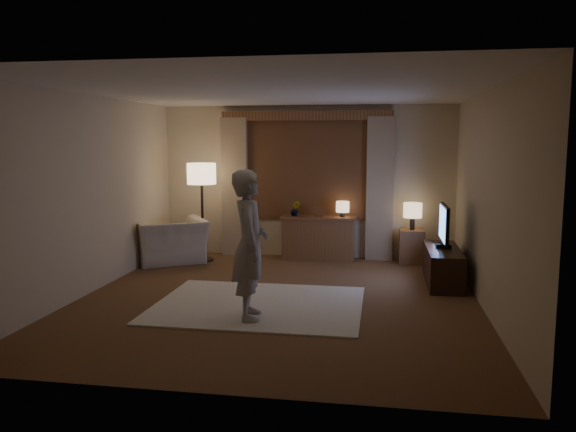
% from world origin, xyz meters
% --- Properties ---
extents(room, '(5.04, 5.54, 2.64)m').
position_xyz_m(room, '(0.00, 0.50, 1.33)').
color(room, brown).
rests_on(room, ground).
extents(rug, '(2.50, 2.00, 0.02)m').
position_xyz_m(rug, '(-0.18, -0.31, 0.01)').
color(rug, '#EEE3C8').
rests_on(rug, floor).
extents(sideboard, '(1.20, 0.40, 0.70)m').
position_xyz_m(sideboard, '(0.24, 2.50, 0.35)').
color(sideboard, brown).
rests_on(sideboard, floor).
extents(picture_frame, '(0.16, 0.02, 0.20)m').
position_xyz_m(picture_frame, '(0.24, 2.50, 0.80)').
color(picture_frame, brown).
rests_on(picture_frame, sideboard).
extents(plant, '(0.17, 0.13, 0.30)m').
position_xyz_m(plant, '(-0.16, 2.50, 0.85)').
color(plant, '#999999').
rests_on(plant, sideboard).
extents(table_lamp_sideboard, '(0.22, 0.22, 0.30)m').
position_xyz_m(table_lamp_sideboard, '(0.64, 2.50, 0.90)').
color(table_lamp_sideboard, black).
rests_on(table_lamp_sideboard, sideboard).
extents(floor_lamp, '(0.48, 0.48, 1.64)m').
position_xyz_m(floor_lamp, '(-1.67, 2.10, 1.37)').
color(floor_lamp, black).
rests_on(floor_lamp, floor).
extents(armchair, '(1.46, 1.42, 0.72)m').
position_xyz_m(armchair, '(-2.15, 1.87, 0.36)').
color(armchair, beige).
rests_on(armchair, floor).
extents(side_table, '(0.40, 0.40, 0.56)m').
position_xyz_m(side_table, '(1.78, 2.45, 0.28)').
color(side_table, brown).
rests_on(side_table, floor).
extents(table_lamp_side, '(0.30, 0.30, 0.44)m').
position_xyz_m(table_lamp_side, '(1.78, 2.45, 0.87)').
color(table_lamp_side, black).
rests_on(table_lamp_side, side_table).
extents(tv_stand, '(0.45, 1.40, 0.50)m').
position_xyz_m(tv_stand, '(2.15, 1.18, 0.25)').
color(tv_stand, black).
rests_on(tv_stand, floor).
extents(tv, '(0.21, 0.85, 0.61)m').
position_xyz_m(tv, '(2.15, 1.18, 0.84)').
color(tv, black).
rests_on(tv, tv_stand).
extents(person, '(0.52, 0.68, 1.67)m').
position_xyz_m(person, '(-0.16, -0.85, 0.85)').
color(person, '#ABA69E').
rests_on(person, rug).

